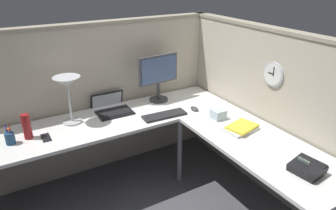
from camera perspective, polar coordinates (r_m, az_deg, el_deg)
ground_plane at (r=3.23m, az=1.11°, el=-15.75°), size 6.80×6.80×0.00m
cubicle_wall_back at (r=3.38m, az=-11.84°, el=1.33°), size 2.57×0.12×1.58m
cubicle_wall_right at (r=3.13m, az=17.61°, el=-1.21°), size 0.12×2.37×1.58m
desk at (r=2.77m, az=-0.87°, el=-7.15°), size 2.35×2.15×0.73m
monitor at (r=3.30m, az=-1.75°, el=5.56°), size 0.46×0.20×0.50m
laptop at (r=3.22m, az=-10.27°, el=-0.47°), size 0.35×0.39×0.22m
keyboard at (r=3.04m, az=-0.64°, el=-1.87°), size 0.44×0.16×0.02m
computer_mouse at (r=3.17m, az=4.83°, el=-0.66°), size 0.06×0.10×0.03m
desk_lamp_dome at (r=2.92m, az=-17.81°, el=3.36°), size 0.24×0.24×0.44m
pen_cup at (r=2.86m, az=-26.79°, el=-5.38°), size 0.08×0.08×0.18m
cell_phone at (r=2.85m, az=-21.32°, el=-5.53°), size 0.07×0.14×0.01m
thermos_flask at (r=2.86m, az=-24.29°, el=-3.59°), size 0.07×0.07×0.22m
office_phone at (r=2.43m, az=24.04°, el=-10.54°), size 0.21×0.22×0.11m
book_stack at (r=2.86m, az=13.09°, el=-4.05°), size 0.31×0.25×0.04m
tissue_box at (r=3.02m, az=9.11°, el=-1.64°), size 0.12×0.12×0.09m
wall_clock at (r=2.91m, az=18.67°, el=5.26°), size 0.04×0.22×0.22m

